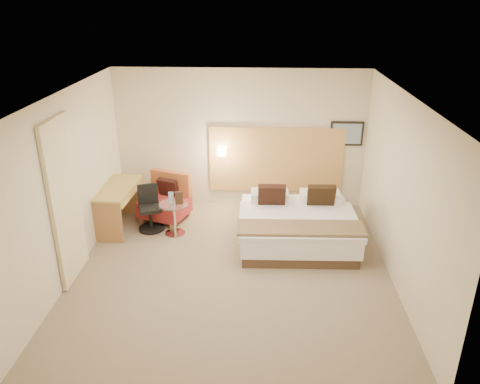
{
  "coord_description": "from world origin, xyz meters",
  "views": [
    {
      "loc": [
        0.42,
        -6.17,
        3.96
      ],
      "look_at": [
        0.09,
        0.61,
        1.05
      ],
      "focal_mm": 35.0,
      "sensor_mm": 36.0,
      "label": 1
    }
  ],
  "objects_px": {
    "side_table": "(174,217)",
    "desk_chair": "(150,212)",
    "bed": "(296,224)",
    "desk": "(119,196)",
    "lounge_chair": "(166,201)"
  },
  "relations": [
    {
      "from": "lounge_chair",
      "to": "desk_chair",
      "type": "height_order",
      "value": "lounge_chair"
    },
    {
      "from": "lounge_chair",
      "to": "side_table",
      "type": "xyz_separation_m",
      "value": [
        0.27,
        -0.64,
        -0.02
      ]
    },
    {
      "from": "bed",
      "to": "desk",
      "type": "bearing_deg",
      "value": 173.5
    },
    {
      "from": "bed",
      "to": "desk",
      "type": "distance_m",
      "value": 3.19
    },
    {
      "from": "lounge_chair",
      "to": "desk_chair",
      "type": "bearing_deg",
      "value": -113.51
    },
    {
      "from": "side_table",
      "to": "desk_chair",
      "type": "distance_m",
      "value": 0.51
    },
    {
      "from": "side_table",
      "to": "desk",
      "type": "distance_m",
      "value": 1.09
    },
    {
      "from": "desk_chair",
      "to": "bed",
      "type": "bearing_deg",
      "value": -6.8
    },
    {
      "from": "bed",
      "to": "side_table",
      "type": "xyz_separation_m",
      "value": [
        -2.13,
        0.13,
        0.01
      ]
    },
    {
      "from": "bed",
      "to": "desk_chair",
      "type": "distance_m",
      "value": 2.62
    },
    {
      "from": "lounge_chair",
      "to": "desk_chair",
      "type": "distance_m",
      "value": 0.5
    },
    {
      "from": "side_table",
      "to": "desk",
      "type": "xyz_separation_m",
      "value": [
        -1.02,
        0.23,
        0.3
      ]
    },
    {
      "from": "bed",
      "to": "lounge_chair",
      "type": "height_order",
      "value": "bed"
    },
    {
      "from": "bed",
      "to": "desk",
      "type": "xyz_separation_m",
      "value": [
        -3.15,
        0.36,
        0.31
      ]
    },
    {
      "from": "side_table",
      "to": "desk_chair",
      "type": "relative_size",
      "value": 0.77
    }
  ]
}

